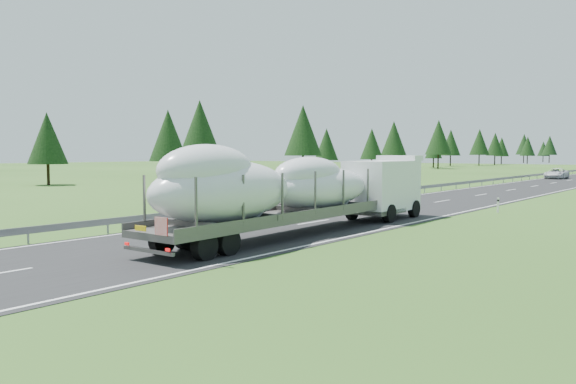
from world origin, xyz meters
The scene contains 4 objects.
guardrail centered at (-5.30, 99.94, 0.60)m, with size 0.10×400.00×0.76m.
tree_line_left centered at (-44.07, 104.06, 7.09)m, with size 14.97×288.56×12.31m.
boat_truck centered at (2.20, 13.77, 2.30)m, with size 3.47×20.65×4.35m.
distant_van centered at (-2.83, 85.39, 0.81)m, with size 2.69×5.84×1.62m, color silver.
Camera 1 is at (18.88, -7.90, 3.99)m, focal length 35.00 mm.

